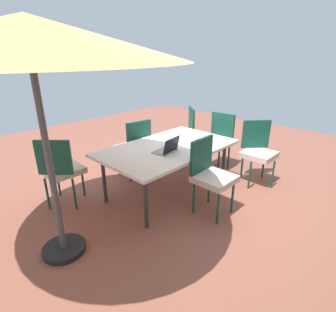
{
  "coord_description": "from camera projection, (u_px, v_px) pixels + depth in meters",
  "views": [
    {
      "loc": [
        2.58,
        2.46,
        1.98
      ],
      "look_at": [
        0.0,
        0.0,
        0.58
      ],
      "focal_mm": 28.52,
      "sensor_mm": 36.0,
      "label": 1
    }
  ],
  "objects": [
    {
      "name": "ground_plane",
      "position": [
        168.0,
        192.0,
        4.04
      ],
      "size": [
        10.0,
        10.0,
        0.02
      ],
      "primitive_type": "cube",
      "color": "#935442"
    },
    {
      "name": "dining_table",
      "position": [
        168.0,
        150.0,
        3.79
      ],
      "size": [
        1.94,
        1.15,
        0.72
      ],
      "color": "silver",
      "rests_on": "ground_plane"
    },
    {
      "name": "patio_umbrella",
      "position": [
        27.0,
        39.0,
        2.08
      ],
      "size": [
        2.62,
        2.62,
        2.26
      ],
      "color": "#4C4C4C",
      "rests_on": "ground_plane"
    },
    {
      "name": "chair_south",
      "position": [
        135.0,
        145.0,
        4.35
      ],
      "size": [
        0.48,
        0.49,
        0.98
      ],
      "rotation": [
        0.0,
        0.0,
        -0.13
      ],
      "color": "beige",
      "rests_on": "ground_plane"
    },
    {
      "name": "chair_northwest",
      "position": [
        258.0,
        149.0,
        4.17
      ],
      "size": [
        0.59,
        0.59,
        0.98
      ],
      "rotation": [
        0.0,
        0.0,
        2.4
      ],
      "color": "beige",
      "rests_on": "ground_plane"
    },
    {
      "name": "chair_west",
      "position": [
        218.0,
        139.0,
        4.66
      ],
      "size": [
        0.48,
        0.46,
        0.98
      ],
      "rotation": [
        0.0,
        0.0,
        1.64
      ],
      "color": "beige",
      "rests_on": "ground_plane"
    },
    {
      "name": "chair_north",
      "position": [
        211.0,
        173.0,
        3.36
      ],
      "size": [
        0.46,
        0.47,
        0.98
      ],
      "rotation": [
        0.0,
        0.0,
        3.19
      ],
      "color": "beige",
      "rests_on": "ground_plane"
    },
    {
      "name": "chair_southeast",
      "position": [
        61.0,
        168.0,
        3.5
      ],
      "size": [
        0.59,
        0.59,
        0.98
      ],
      "rotation": [
        0.0,
        0.0,
        5.46
      ],
      "color": "beige",
      "rests_on": "ground_plane"
    },
    {
      "name": "chair_southwest",
      "position": [
        184.0,
        130.0,
        5.18
      ],
      "size": [
        0.59,
        0.58,
        0.98
      ],
      "rotation": [
        0.0,
        0.0,
        0.87
      ],
      "color": "beige",
      "rests_on": "ground_plane"
    },
    {
      "name": "laptop",
      "position": [
        167.0,
        149.0,
        3.55
      ],
      "size": [
        0.35,
        0.29,
        0.21
      ],
      "rotation": [
        0.0,
        0.0,
        0.14
      ],
      "color": "gray",
      "rests_on": "dining_table"
    },
    {
      "name": "cup",
      "position": [
        199.0,
        141.0,
        3.87
      ],
      "size": [
        0.08,
        0.08,
        0.09
      ],
      "primitive_type": "cylinder",
      "color": "white",
      "rests_on": "dining_table"
    }
  ]
}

